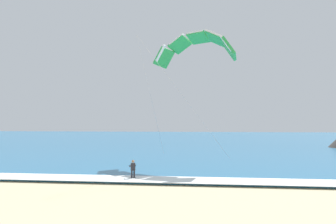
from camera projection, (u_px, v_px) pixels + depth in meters
The scene contains 5 objects.
sea at pixel (188, 140), 84.71m from camera, with size 200.00×120.00×0.20m, color teal.
surf_foam at pixel (144, 179), 26.16m from camera, with size 200.00×2.91×0.04m, color white.
surfboard at pixel (133, 181), 26.55m from camera, with size 1.03×1.45×0.09m.
kitesurfer at pixel (133, 169), 26.60m from camera, with size 0.67×0.67×1.69m.
kite_primary at pixel (196, 45), 35.18m from camera, with size 9.03×11.09×13.23m.
Camera 1 is at (5.04, -11.04, 4.81)m, focal length 35.27 mm.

